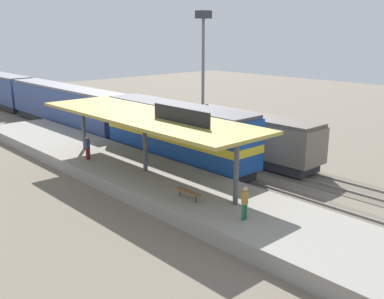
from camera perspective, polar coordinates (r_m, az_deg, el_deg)
The scene contains 12 objects.
ground_plane at distance 34.02m, azimuth 2.99°, elevation -1.92°, with size 120.00×120.00×0.00m, color #706656.
track_near at distance 32.67m, azimuth 0.53°, elevation -2.56°, with size 3.20×110.00×0.16m.
track_far at distance 35.84m, azimuth 5.91°, elevation -1.04°, with size 3.20×110.00×0.16m.
platform at distance 29.75m, azimuth -5.97°, elevation -3.58°, with size 6.00×44.00×0.90m, color gray.
station_canopy at distance 28.64m, azimuth -6.08°, elevation 4.14°, with size 5.20×18.00×4.70m.
platform_bench at distance 24.42m, azimuth -0.58°, elevation -5.48°, with size 0.44×1.70×0.50m.
locomotive at distance 33.59m, azimuth -1.96°, elevation 2.13°, with size 2.93×14.43×4.44m.
passenger_carriage_front at distance 48.47m, azimuth -16.03°, elevation 5.43°, with size 2.90×20.00×4.24m.
freight_car at distance 34.63m, azimuth 7.40°, elevation 1.66°, with size 2.80×12.00×3.54m.
light_mast at distance 41.92m, azimuth 1.46°, elevation 12.96°, with size 1.10×1.10×11.70m.
person_waiting at distance 32.68m, azimuth -13.30°, elevation 0.36°, with size 0.34×0.34×1.71m.
person_walking at distance 21.87m, azimuth 6.81°, elevation -6.66°, with size 0.34×0.34×1.71m.
Camera 1 is at (-21.29, -22.74, 9.89)m, focal length 41.40 mm.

